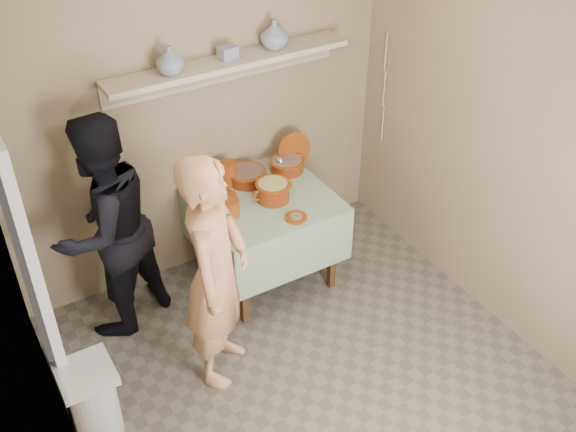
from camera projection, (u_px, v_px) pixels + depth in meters
ground at (327, 397)px, 4.42m from camera, size 3.50×3.50×0.00m
tile_panel at (31, 275)px, 3.89m from camera, size 0.06×0.70×2.00m
plate_stack_a at (209, 179)px, 4.99m from camera, size 0.14×0.14×0.19m
plate_stack_b at (227, 174)px, 5.06m from camera, size 0.15×0.15×0.18m
bowl_stack at (231, 208)px, 4.74m from camera, size 0.12×0.12×0.12m
empty_bowl at (224, 199)px, 4.90m from camera, size 0.18×0.18×0.05m
propped_lid at (294, 150)px, 5.28m from camera, size 0.29×0.08×0.28m
vase_right at (274, 34)px, 4.72m from camera, size 0.26×0.26×0.21m
vase_left at (170, 60)px, 4.37m from camera, size 0.25×0.25×0.19m
ceramic_box at (228, 53)px, 4.60m from camera, size 0.14×0.11×0.09m
person_cook at (216, 273)px, 4.16m from camera, size 0.70×0.72×1.66m
person_helper at (106, 229)px, 4.53m from camera, size 1.00×0.91×1.67m
room_shell at (337, 194)px, 3.48m from camera, size 3.04×3.54×2.62m
serving_table at (263, 210)px, 5.04m from camera, size 0.97×0.97×0.76m
cazuela_meat_a at (247, 175)px, 5.10m from camera, size 0.30×0.30×0.10m
cazuela_meat_b at (287, 164)px, 5.23m from camera, size 0.28×0.28×0.10m
ladle at (281, 161)px, 5.17m from camera, size 0.08×0.26×0.19m
cazuela_rice at (273, 190)px, 4.89m from camera, size 0.33×0.25×0.14m
front_plate at (296, 217)px, 4.74m from camera, size 0.16×0.16×0.03m
wall_shelf at (228, 64)px, 4.67m from camera, size 1.80×0.25×0.21m
trash_bin at (92, 401)px, 4.04m from camera, size 0.32×0.32×0.56m
electrical_cord at (384, 89)px, 5.32m from camera, size 0.01×0.05×0.90m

